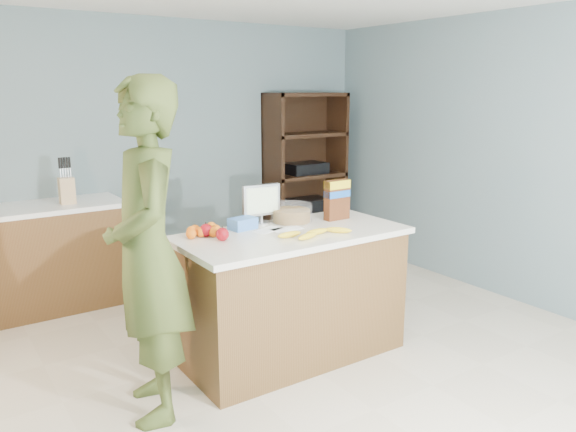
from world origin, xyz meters
TOP-DOWN VIEW (x-y plane):
  - floor at (0.00, 0.00)m, footprint 4.50×5.00m
  - walls at (0.00, 0.00)m, footprint 4.52×5.02m
  - counter_peninsula at (0.00, 0.30)m, footprint 1.56×0.76m
  - back_cabinet at (-1.20, 2.20)m, footprint 1.24×0.62m
  - shelving_unit at (1.55, 2.35)m, footprint 0.90×0.40m
  - person at (-1.05, 0.17)m, footprint 0.60×0.78m
  - knife_block at (-1.03, 2.14)m, footprint 0.12×0.10m
  - envelopes at (-0.05, 0.41)m, footprint 0.36×0.20m
  - bananas at (0.05, 0.13)m, footprint 0.51×0.19m
  - apples at (-0.52, 0.43)m, footprint 0.13×0.24m
  - oranges at (-0.54, 0.54)m, footprint 0.26×0.20m
  - blue_carton at (-0.24, 0.55)m, footprint 0.20×0.15m
  - salad_bowl at (0.16, 0.55)m, footprint 0.30×0.30m
  - tv at (-0.05, 0.62)m, footprint 0.28×0.12m
  - cereal_box at (0.48, 0.42)m, footprint 0.20×0.08m

SIDE VIEW (x-z plane):
  - floor at x=0.00m, z-range -0.01..0.01m
  - counter_peninsula at x=0.00m, z-range -0.03..0.87m
  - back_cabinet at x=-1.20m, z-range 0.00..0.90m
  - shelving_unit at x=1.55m, z-range -0.04..1.76m
  - envelopes at x=-0.05m, z-range 0.90..0.90m
  - bananas at x=0.05m, z-range 0.90..0.94m
  - oranges at x=-0.54m, z-range 0.90..0.97m
  - blue_carton at x=-0.24m, z-range 0.90..0.98m
  - apples at x=-0.52m, z-range 0.90..0.99m
  - salad_bowl at x=0.16m, z-range 0.89..1.02m
  - person at x=-1.05m, z-range 0.00..1.92m
  - knife_block at x=-1.03m, z-range 0.86..1.17m
  - tv at x=-0.05m, z-range 0.92..1.20m
  - cereal_box at x=0.48m, z-range 0.92..1.22m
  - walls at x=0.00m, z-range 0.40..2.91m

